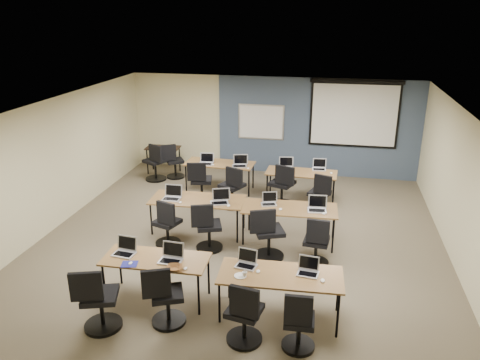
% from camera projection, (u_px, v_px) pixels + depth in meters
% --- Properties ---
extents(floor, '(8.00, 9.00, 0.02)m').
position_uv_depth(floor, '(240.00, 243.00, 9.37)').
color(floor, '#6B6354').
rests_on(floor, ground).
extents(ceiling, '(8.00, 9.00, 0.02)m').
position_uv_depth(ceiling, '(240.00, 109.00, 8.44)').
color(ceiling, white).
rests_on(ceiling, ground).
extents(wall_back, '(8.00, 0.04, 2.70)m').
position_uv_depth(wall_back, '(272.00, 125.00, 13.05)').
color(wall_back, beige).
rests_on(wall_back, ground).
extents(wall_front, '(8.00, 0.04, 2.70)m').
position_uv_depth(wall_front, '(151.00, 327.00, 4.76)').
color(wall_front, beige).
rests_on(wall_front, ground).
extents(wall_left, '(0.04, 9.00, 2.70)m').
position_uv_depth(wall_left, '(50.00, 166.00, 9.66)').
color(wall_left, beige).
rests_on(wall_left, ground).
extents(wall_right, '(0.04, 9.00, 2.70)m').
position_uv_depth(wall_right, '(464.00, 195.00, 8.15)').
color(wall_right, beige).
rests_on(wall_right, ground).
extents(blue_accent_panel, '(5.50, 0.04, 2.70)m').
position_uv_depth(blue_accent_panel, '(317.00, 128.00, 12.78)').
color(blue_accent_panel, '#3D5977').
rests_on(blue_accent_panel, wall_back).
extents(whiteboard, '(1.28, 0.03, 0.98)m').
position_uv_depth(whiteboard, '(261.00, 122.00, 13.00)').
color(whiteboard, silver).
rests_on(whiteboard, wall_back).
extents(projector_screen, '(2.40, 0.10, 1.82)m').
position_uv_depth(projector_screen, '(354.00, 110.00, 12.36)').
color(projector_screen, black).
rests_on(projector_screen, wall_back).
extents(training_table_front_left, '(1.66, 0.69, 0.73)m').
position_uv_depth(training_table_front_left, '(156.00, 261.00, 7.34)').
color(training_table_front_left, brown).
rests_on(training_table_front_left, floor).
extents(training_table_front_right, '(1.83, 0.76, 0.73)m').
position_uv_depth(training_table_front_right, '(281.00, 277.00, 6.89)').
color(training_table_front_right, '#A05F28').
rests_on(training_table_front_right, floor).
extents(training_table_mid_left, '(1.93, 0.80, 0.73)m').
position_uv_depth(training_table_mid_left, '(198.00, 201.00, 9.62)').
color(training_table_mid_left, brown).
rests_on(training_table_mid_left, floor).
extents(training_table_mid_right, '(1.86, 0.78, 0.73)m').
position_uv_depth(training_table_mid_right, '(290.00, 210.00, 9.20)').
color(training_table_mid_right, brown).
rests_on(training_table_mid_right, floor).
extents(training_table_back_left, '(1.74, 0.73, 0.73)m').
position_uv_depth(training_table_back_left, '(220.00, 165.00, 11.88)').
color(training_table_back_left, olive).
rests_on(training_table_back_left, floor).
extents(training_table_back_right, '(1.68, 0.70, 0.73)m').
position_uv_depth(training_table_back_right, '(301.00, 174.00, 11.22)').
color(training_table_back_right, olive).
rests_on(training_table_back_right, floor).
extents(laptop_0, '(0.34, 0.29, 0.26)m').
position_uv_depth(laptop_0, '(125.00, 250.00, 7.45)').
color(laptop_0, '#B5B4C0').
rests_on(laptop_0, training_table_front_left).
extents(mouse_0, '(0.08, 0.11, 0.03)m').
position_uv_depth(mouse_0, '(130.00, 263.00, 7.16)').
color(mouse_0, white).
rests_on(mouse_0, training_table_front_left).
extents(task_chair_0, '(0.57, 0.55, 1.03)m').
position_uv_depth(task_chair_0, '(98.00, 304.00, 6.70)').
color(task_chair_0, black).
rests_on(task_chair_0, floor).
extents(laptop_1, '(0.35, 0.30, 0.26)m').
position_uv_depth(laptop_1, '(171.00, 256.00, 7.24)').
color(laptop_1, silver).
rests_on(laptop_1, training_table_front_left).
extents(mouse_1, '(0.07, 0.10, 0.03)m').
position_uv_depth(mouse_1, '(185.00, 268.00, 7.01)').
color(mouse_1, white).
rests_on(mouse_1, training_table_front_left).
extents(task_chair_1, '(0.54, 0.51, 0.99)m').
position_uv_depth(task_chair_1, '(165.00, 300.00, 6.81)').
color(task_chair_1, black).
rests_on(task_chair_1, floor).
extents(laptop_2, '(0.31, 0.26, 0.24)m').
position_uv_depth(laptop_2, '(247.00, 262.00, 7.10)').
color(laptop_2, silver).
rests_on(laptop_2, training_table_front_right).
extents(mouse_2, '(0.06, 0.09, 0.03)m').
position_uv_depth(mouse_2, '(258.00, 271.00, 6.93)').
color(mouse_2, white).
rests_on(mouse_2, training_table_front_right).
extents(task_chair_2, '(0.51, 0.51, 0.99)m').
position_uv_depth(task_chair_2, '(244.00, 318.00, 6.42)').
color(task_chair_2, black).
rests_on(task_chair_2, floor).
extents(laptop_3, '(0.31, 0.26, 0.24)m').
position_uv_depth(laptop_3, '(308.00, 269.00, 6.89)').
color(laptop_3, '#B6B6B8').
rests_on(laptop_3, training_table_front_right).
extents(mouse_3, '(0.07, 0.11, 0.04)m').
position_uv_depth(mouse_3, '(323.00, 281.00, 6.69)').
color(mouse_3, white).
rests_on(mouse_3, training_table_front_right).
extents(task_chair_3, '(0.46, 0.46, 0.95)m').
position_uv_depth(task_chair_3, '(299.00, 326.00, 6.29)').
color(task_chair_3, black).
rests_on(task_chair_3, floor).
extents(laptop_4, '(0.36, 0.31, 0.27)m').
position_uv_depth(laptop_4, '(172.00, 196.00, 9.61)').
color(laptop_4, '#B9B9C0').
rests_on(laptop_4, training_table_mid_left).
extents(mouse_4, '(0.07, 0.10, 0.03)m').
position_uv_depth(mouse_4, '(180.00, 202.00, 9.41)').
color(mouse_4, white).
rests_on(mouse_4, training_table_mid_left).
extents(task_chair_4, '(0.52, 0.50, 0.98)m').
position_uv_depth(task_chair_4, '(167.00, 227.00, 9.12)').
color(task_chair_4, black).
rests_on(task_chair_4, floor).
extents(laptop_5, '(0.36, 0.30, 0.27)m').
position_uv_depth(laptop_5, '(220.00, 199.00, 9.41)').
color(laptop_5, '#AEAEB3').
rests_on(laptop_5, training_table_mid_left).
extents(mouse_5, '(0.08, 0.11, 0.04)m').
position_uv_depth(mouse_5, '(229.00, 206.00, 9.25)').
color(mouse_5, white).
rests_on(mouse_5, training_table_mid_left).
extents(task_chair_5, '(0.54, 0.52, 1.00)m').
position_uv_depth(task_chair_5, '(207.00, 230.00, 8.96)').
color(task_chair_5, black).
rests_on(task_chair_5, floor).
extents(laptop_6, '(0.30, 0.26, 0.23)m').
position_uv_depth(laptop_6, '(269.00, 201.00, 9.34)').
color(laptop_6, silver).
rests_on(laptop_6, training_table_mid_right).
extents(mouse_6, '(0.07, 0.10, 0.04)m').
position_uv_depth(mouse_6, '(281.00, 209.00, 9.09)').
color(mouse_6, white).
rests_on(mouse_6, training_table_mid_right).
extents(task_chair_6, '(0.61, 0.58, 1.05)m').
position_uv_depth(task_chair_6, '(267.00, 237.00, 8.63)').
color(task_chair_6, black).
rests_on(task_chair_6, floor).
extents(laptop_7, '(0.36, 0.31, 0.27)m').
position_uv_depth(laptop_7, '(317.00, 207.00, 9.06)').
color(laptop_7, silver).
rests_on(laptop_7, training_table_mid_right).
extents(mouse_7, '(0.07, 0.11, 0.04)m').
position_uv_depth(mouse_7, '(324.00, 213.00, 8.90)').
color(mouse_7, white).
rests_on(mouse_7, training_table_mid_right).
extents(task_chair_7, '(0.49, 0.49, 0.98)m').
position_uv_depth(task_chair_7, '(316.00, 246.00, 8.40)').
color(task_chair_7, black).
rests_on(task_chair_7, floor).
extents(laptop_8, '(0.35, 0.29, 0.26)m').
position_uv_depth(laptop_8, '(206.00, 161.00, 11.78)').
color(laptop_8, '#B6B6C3').
rests_on(laptop_8, training_table_back_left).
extents(mouse_8, '(0.07, 0.10, 0.03)m').
position_uv_depth(mouse_8, '(213.00, 165.00, 11.69)').
color(mouse_8, white).
rests_on(mouse_8, training_table_back_left).
extents(task_chair_8, '(0.55, 0.55, 1.03)m').
position_uv_depth(task_chair_8, '(200.00, 185.00, 11.26)').
color(task_chair_8, black).
rests_on(task_chair_8, floor).
extents(laptop_9, '(0.36, 0.31, 0.27)m').
position_uv_depth(laptop_9, '(240.00, 163.00, 11.62)').
color(laptop_9, silver).
rests_on(laptop_9, training_table_back_left).
extents(mouse_9, '(0.06, 0.09, 0.03)m').
position_uv_depth(mouse_9, '(248.00, 168.00, 11.44)').
color(mouse_9, white).
rests_on(mouse_9, training_table_back_left).
extents(task_chair_9, '(0.60, 0.55, 1.03)m').
position_uv_depth(task_chair_9, '(233.00, 190.00, 10.90)').
color(task_chair_9, black).
rests_on(task_chair_9, floor).
extents(laptop_10, '(0.35, 0.30, 0.26)m').
position_uv_depth(laptop_10, '(286.00, 166.00, 11.45)').
color(laptop_10, '#A9A9A9').
rests_on(laptop_10, training_table_back_right).
extents(mouse_10, '(0.09, 0.12, 0.04)m').
position_uv_depth(mouse_10, '(293.00, 171.00, 11.22)').
color(mouse_10, white).
rests_on(mouse_10, training_table_back_right).
extents(task_chair_10, '(0.61, 0.58, 1.05)m').
position_uv_depth(task_chair_10, '(282.00, 189.00, 10.97)').
color(task_chair_10, black).
rests_on(task_chair_10, floor).
extents(laptop_11, '(0.32, 0.28, 0.25)m').
position_uv_depth(laptop_11, '(319.00, 167.00, 11.39)').
color(laptop_11, '#AAA9B6').
rests_on(laptop_11, training_table_back_right).
extents(mouse_11, '(0.09, 0.11, 0.03)m').
position_uv_depth(mouse_11, '(331.00, 173.00, 11.10)').
color(mouse_11, white).
rests_on(mouse_11, training_table_back_right).
extents(task_chair_11, '(0.51, 0.50, 0.98)m').
position_uv_depth(task_chair_11, '(320.00, 197.00, 10.58)').
color(task_chair_11, black).
rests_on(task_chair_11, floor).
extents(blue_mousepad, '(0.28, 0.25, 0.01)m').
position_uv_depth(blue_mousepad, '(129.00, 264.00, 7.15)').
color(blue_mousepad, navy).
rests_on(blue_mousepad, training_table_front_left).
extents(snack_bowl, '(0.29, 0.29, 0.06)m').
position_uv_depth(snack_bowl, '(174.00, 268.00, 6.99)').
color(snack_bowl, brown).
rests_on(snack_bowl, training_table_front_left).
extents(snack_plate, '(0.20, 0.20, 0.01)m').
position_uv_depth(snack_plate, '(240.00, 276.00, 6.83)').
color(snack_plate, white).
rests_on(snack_plate, training_table_front_right).
extents(coffee_cup, '(0.06, 0.06, 0.05)m').
position_uv_depth(coffee_cup, '(245.00, 275.00, 6.80)').
color(coffee_cup, white).
rests_on(coffee_cup, snack_plate).
extents(utility_table, '(0.94, 0.52, 0.75)m').
position_uv_depth(utility_table, '(163.00, 150.00, 13.18)').
color(utility_table, black).
rests_on(utility_table, floor).
extents(spare_chair_a, '(0.55, 0.50, 0.98)m').
position_uv_depth(spare_chair_a, '(174.00, 164.00, 12.85)').
color(spare_chair_a, black).
rests_on(spare_chair_a, floor).
extents(spare_chair_b, '(0.62, 0.57, 1.04)m').
position_uv_depth(spare_chair_b, '(155.00, 165.00, 12.64)').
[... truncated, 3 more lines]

